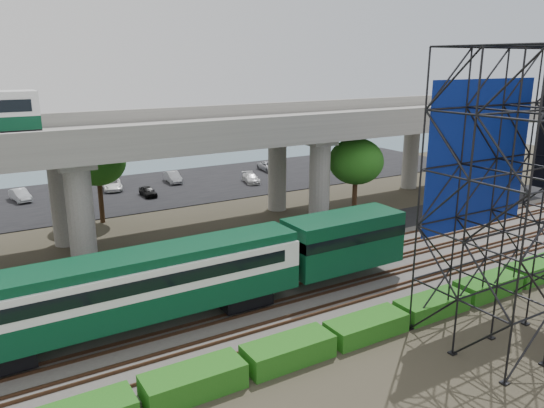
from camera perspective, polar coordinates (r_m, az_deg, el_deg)
ground at (r=32.37m, az=3.63°, el=-11.17°), size 140.00×140.00×0.00m
ballast_bed at (r=33.82m, az=1.68°, el=-9.75°), size 90.00×12.00×0.20m
service_road at (r=40.69m, az=-4.83°, el=-5.46°), size 90.00×5.00×0.08m
parking_lot at (r=61.78m, az=-14.57°, el=1.31°), size 90.00×18.00×0.08m
harbor_water at (r=82.72m, az=-19.04°, el=4.39°), size 140.00×40.00×0.03m
rail_tracks at (r=33.75m, az=1.69°, el=-9.47°), size 90.00×9.52×0.16m
commuter_train at (r=29.62m, az=-10.81°, el=-7.90°), size 29.30×3.06×4.30m
overpass at (r=43.06m, az=-9.89°, el=6.77°), size 80.00×12.00×12.40m
scaffold_tower at (r=30.08m, az=25.60°, el=0.44°), size 9.36×6.36×15.00m
hedge_strip at (r=29.68m, az=10.14°, el=-12.77°), size 34.60×1.80×1.20m
trees at (r=42.59m, az=-14.06°, el=2.84°), size 40.94×16.94×7.69m
suv at (r=37.38m, az=-23.77°, el=-7.52°), size 4.82×2.23×1.34m
parked_cars at (r=61.51m, az=-14.18°, el=1.90°), size 40.79×9.56×1.29m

